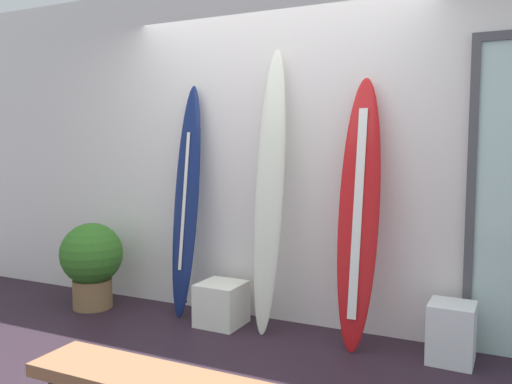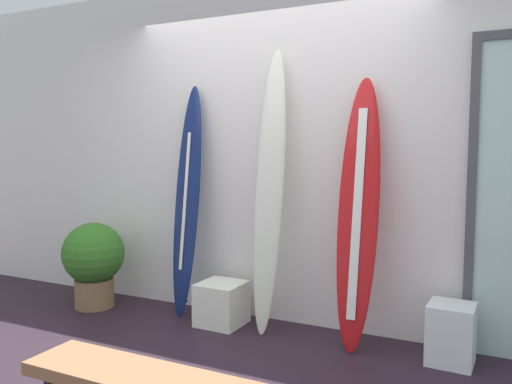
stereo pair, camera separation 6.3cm
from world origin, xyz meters
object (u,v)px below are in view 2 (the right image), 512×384
Objects in this scene: display_block_left at (451,334)px; surfboard_crimson at (358,214)px; surfboard_ivory at (270,191)px; surfboard_navy at (187,203)px; potted_plant at (93,259)px; display_block_center at (222,304)px.

surfboard_crimson is at bearing 178.06° from display_block_left.
surfboard_ivory is 1.61m from display_block_left.
surfboard_ivory is (0.78, -0.03, 0.13)m from surfboard_navy.
surfboard_ivory is at bearing 178.07° from display_block_left.
surfboard_ivory is 1.77m from potted_plant.
surfboard_crimson is at bearing -2.24° from surfboard_navy.
display_block_center is (0.39, -0.10, -0.79)m from surfboard_navy.
display_block_center is at bearing -15.00° from surfboard_navy.
surfboard_crimson reaches higher than display_block_center.
surfboard_navy is 2.25m from display_block_left.
surfboard_ivory is 6.17× the size of display_block_center.
display_block_left is at bearing 2.55° from potted_plant.
surfboard_ivory reaches higher than surfboard_crimson.
display_block_left is at bearing -1.93° from surfboard_ivory.
surfboard_navy is 1.01× the size of surfboard_crimson.
surfboard_crimson is 4.85× the size of display_block_left.
display_block_center is at bearing -179.18° from display_block_left.
surfboard_navy is 0.88m from display_block_center.
surfboard_ivory reaches higher than display_block_center.
surfboard_crimson is 5.46× the size of display_block_center.
potted_plant reaches higher than display_block_center.
surfboard_navy is 2.57× the size of potted_plant.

